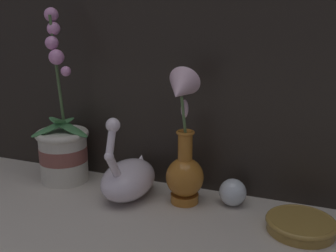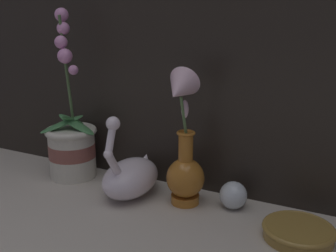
{
  "view_description": "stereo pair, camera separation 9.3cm",
  "coord_description": "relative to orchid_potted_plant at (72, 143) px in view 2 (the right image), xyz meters",
  "views": [
    {
      "loc": [
        0.31,
        -0.71,
        0.45
      ],
      "look_at": [
        -0.01,
        0.12,
        0.2
      ],
      "focal_mm": 42.0,
      "sensor_mm": 36.0,
      "label": 1
    },
    {
      "loc": [
        0.4,
        -0.68,
        0.45
      ],
      "look_at": [
        -0.01,
        0.12,
        0.2
      ],
      "focal_mm": 42.0,
      "sensor_mm": 36.0,
      "label": 2
    }
  ],
  "objects": [
    {
      "name": "ground_plane",
      "position": [
        0.34,
        -0.16,
        -0.1
      ],
      "size": [
        2.8,
        2.8,
        0.0
      ],
      "primitive_type": "plane",
      "color": "#BCB2A3"
    },
    {
      "name": "orchid_potted_plant",
      "position": [
        0.0,
        0.0,
        0.0
      ],
      "size": [
        0.16,
        0.17,
        0.48
      ],
      "color": "beige",
      "rests_on": "ground_plane"
    },
    {
      "name": "swan_figurine",
      "position": [
        0.22,
        -0.03,
        -0.05
      ],
      "size": [
        0.13,
        0.22,
        0.23
      ],
      "color": "white",
      "rests_on": "ground_plane"
    },
    {
      "name": "blue_vase",
      "position": [
        0.36,
        -0.02,
        0.03
      ],
      "size": [
        0.09,
        0.13,
        0.34
      ],
      "color": "#B26B23",
      "rests_on": "ground_plane"
    },
    {
      "name": "glass_sphere",
      "position": [
        0.48,
        0.02,
        -0.07
      ],
      "size": [
        0.07,
        0.07,
        0.07
      ],
      "color": "silver",
      "rests_on": "ground_plane"
    },
    {
      "name": "amber_dish",
      "position": [
        0.65,
        -0.05,
        -0.09
      ],
      "size": [
        0.15,
        0.15,
        0.03
      ],
      "color": "olive",
      "rests_on": "ground_plane"
    }
  ]
}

